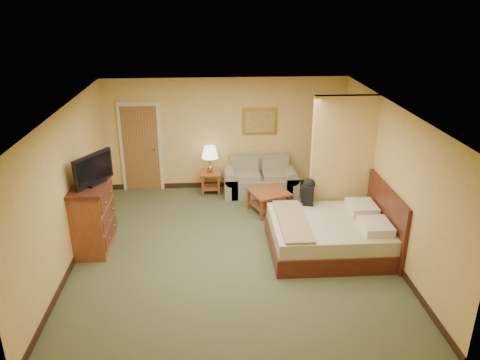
{
  "coord_description": "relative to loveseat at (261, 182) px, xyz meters",
  "views": [
    {
      "loc": [
        -0.35,
        -7.36,
        4.33
      ],
      "look_at": [
        0.17,
        0.6,
        1.12
      ],
      "focal_mm": 35.0,
      "sensor_mm": 36.0,
      "label": 1
    }
  ],
  "objects": [
    {
      "name": "tv",
      "position": [
        -3.15,
        -2.28,
        1.23
      ],
      "size": [
        0.49,
        0.8,
        0.54
      ],
      "rotation": [
        0.0,
        0.0,
        -0.52
      ],
      "color": "black",
      "rests_on": "dresser"
    },
    {
      "name": "backpack",
      "position": [
        0.7,
        -1.91,
        0.58
      ],
      "size": [
        0.26,
        0.33,
        0.51
      ],
      "rotation": [
        0.0,
        0.0,
        -0.22
      ],
      "color": "black",
      "rests_on": "bed"
    },
    {
      "name": "left_wall",
      "position": [
        -3.52,
        -2.57,
        1.02
      ],
      "size": [
        0.02,
        6.0,
        2.6
      ],
      "primitive_type": "cube",
      "color": "#DCAF5E",
      "rests_on": "floor"
    },
    {
      "name": "floor",
      "position": [
        -0.77,
        -2.57,
        -0.28
      ],
      "size": [
        6.0,
        6.0,
        0.0
      ],
      "primitive_type": "plane",
      "color": "#4C5235",
      "rests_on": "ground"
    },
    {
      "name": "table_lamp",
      "position": [
        -1.15,
        0.08,
        0.7
      ],
      "size": [
        0.37,
        0.37,
        0.62
      ],
      "color": "#B38341",
      "rests_on": "side_table"
    },
    {
      "name": "back_wall",
      "position": [
        -0.77,
        0.43,
        1.02
      ],
      "size": [
        5.5,
        0.02,
        2.6
      ],
      "primitive_type": "cube",
      "color": "#DCAF5E",
      "rests_on": "floor"
    },
    {
      "name": "door",
      "position": [
        -2.72,
        0.39,
        0.76
      ],
      "size": [
        0.94,
        0.16,
        2.1
      ],
      "color": "beige",
      "rests_on": "floor"
    },
    {
      "name": "partition",
      "position": [
        1.38,
        -1.65,
        1.02
      ],
      "size": [
        1.2,
        0.15,
        2.6
      ],
      "primitive_type": "cube",
      "color": "#DCAF5E",
      "rests_on": "floor"
    },
    {
      "name": "wall_picture",
      "position": [
        0.0,
        0.4,
        1.32
      ],
      "size": [
        0.8,
        0.04,
        0.62
      ],
      "color": "#B78E3F",
      "rests_on": "back_wall"
    },
    {
      "name": "dresser",
      "position": [
        -3.25,
        -2.28,
        0.35
      ],
      "size": [
        0.61,
        1.17,
        1.25
      ],
      "color": "brown",
      "rests_on": "floor"
    },
    {
      "name": "loveseat",
      "position": [
        0.0,
        0.0,
        0.0
      ],
      "size": [
        1.68,
        0.78,
        0.85
      ],
      "color": "gray",
      "rests_on": "floor"
    },
    {
      "name": "right_wall",
      "position": [
        1.98,
        -2.57,
        1.02
      ],
      "size": [
        0.02,
        6.0,
        2.6
      ],
      "primitive_type": "cube",
      "color": "#DCAF5E",
      "rests_on": "floor"
    },
    {
      "name": "baseboard",
      "position": [
        -0.77,
        0.42,
        -0.22
      ],
      "size": [
        5.5,
        0.02,
        0.12
      ],
      "primitive_type": "cube",
      "color": "black",
      "rests_on": "floor"
    },
    {
      "name": "bed",
      "position": [
        1.04,
        -2.67,
        0.05
      ],
      "size": [
        2.17,
        1.85,
        1.19
      ],
      "color": "#471810",
      "rests_on": "floor"
    },
    {
      "name": "coffee_table",
      "position": [
        0.06,
        -1.02,
        0.07
      ],
      "size": [
        0.95,
        0.95,
        0.48
      ],
      "rotation": [
        0.0,
        0.0,
        0.36
      ],
      "color": "brown",
      "rests_on": "floor"
    },
    {
      "name": "side_table",
      "position": [
        -1.15,
        0.08,
        0.06
      ],
      "size": [
        0.46,
        0.46,
        0.5
      ],
      "color": "brown",
      "rests_on": "floor"
    },
    {
      "name": "ceiling",
      "position": [
        -0.77,
        -2.57,
        2.32
      ],
      "size": [
        6.0,
        6.0,
        0.0
      ],
      "primitive_type": "plane",
      "rotation": [
        3.14,
        0.0,
        0.0
      ],
      "color": "white",
      "rests_on": "back_wall"
    }
  ]
}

